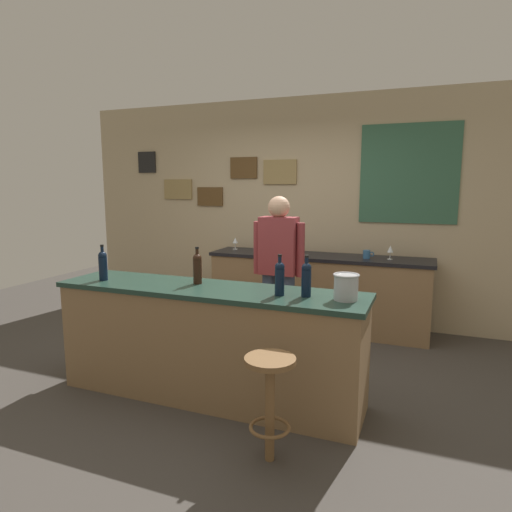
{
  "coord_description": "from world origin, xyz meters",
  "views": [
    {
      "loc": [
        1.62,
        -3.47,
        1.73
      ],
      "look_at": [
        0.08,
        0.45,
        1.05
      ],
      "focal_mm": 31.22,
      "sensor_mm": 36.0,
      "label": 1
    }
  ],
  "objects_px": {
    "wine_glass_b": "(285,244)",
    "coffee_mug": "(367,254)",
    "wine_glass_c": "(390,250)",
    "ice_bucket": "(346,286)",
    "bartender": "(278,266)",
    "wine_bottle_d": "(306,278)",
    "wine_bottle_b": "(197,267)",
    "wine_glass_a": "(235,241)",
    "wine_bottle_a": "(103,264)",
    "bar_stool": "(270,391)",
    "wine_bottle_c": "(280,277)"
  },
  "relations": [
    {
      "from": "bar_stool",
      "to": "coffee_mug",
      "type": "bearing_deg",
      "value": 85.34
    },
    {
      "from": "wine_glass_b",
      "to": "wine_glass_c",
      "type": "xyz_separation_m",
      "value": [
        1.23,
        0.02,
        0.0
      ]
    },
    {
      "from": "wine_bottle_b",
      "to": "ice_bucket",
      "type": "bearing_deg",
      "value": -3.71
    },
    {
      "from": "wine_glass_c",
      "to": "coffee_mug",
      "type": "bearing_deg",
      "value": -171.02
    },
    {
      "from": "wine_glass_a",
      "to": "coffee_mug",
      "type": "relative_size",
      "value": 1.24
    },
    {
      "from": "ice_bucket",
      "to": "wine_glass_b",
      "type": "distance_m",
      "value": 2.3
    },
    {
      "from": "wine_bottle_d",
      "to": "coffee_mug",
      "type": "distance_m",
      "value": 2.03
    },
    {
      "from": "wine_glass_a",
      "to": "wine_bottle_d",
      "type": "bearing_deg",
      "value": -54.58
    },
    {
      "from": "wine_bottle_d",
      "to": "wine_bottle_b",
      "type": "bearing_deg",
      "value": 174.54
    },
    {
      "from": "wine_bottle_d",
      "to": "wine_glass_a",
      "type": "bearing_deg",
      "value": 125.42
    },
    {
      "from": "wine_bottle_c",
      "to": "wine_glass_b",
      "type": "height_order",
      "value": "wine_bottle_c"
    },
    {
      "from": "wine_glass_b",
      "to": "wine_bottle_a",
      "type": "bearing_deg",
      "value": -114.03
    },
    {
      "from": "wine_glass_c",
      "to": "bartender",
      "type": "bearing_deg",
      "value": -132.17
    },
    {
      "from": "wine_glass_a",
      "to": "coffee_mug",
      "type": "height_order",
      "value": "wine_glass_a"
    },
    {
      "from": "wine_bottle_a",
      "to": "wine_glass_c",
      "type": "height_order",
      "value": "wine_bottle_a"
    },
    {
      "from": "wine_bottle_b",
      "to": "wine_glass_b",
      "type": "xyz_separation_m",
      "value": [
        0.13,
        1.94,
        -0.05
      ]
    },
    {
      "from": "bartender",
      "to": "wine_glass_a",
      "type": "height_order",
      "value": "bartender"
    },
    {
      "from": "bartender",
      "to": "ice_bucket",
      "type": "height_order",
      "value": "bartender"
    },
    {
      "from": "bartender",
      "to": "bar_stool",
      "type": "height_order",
      "value": "bartender"
    },
    {
      "from": "wine_bottle_d",
      "to": "ice_bucket",
      "type": "distance_m",
      "value": 0.29
    },
    {
      "from": "wine_bottle_d",
      "to": "wine_glass_c",
      "type": "bearing_deg",
      "value": 78.64
    },
    {
      "from": "wine_glass_c",
      "to": "wine_glass_a",
      "type": "bearing_deg",
      "value": 177.52
    },
    {
      "from": "wine_bottle_a",
      "to": "wine_bottle_d",
      "type": "bearing_deg",
      "value": 2.76
    },
    {
      "from": "bartender",
      "to": "wine_bottle_b",
      "type": "distance_m",
      "value": 1.0
    },
    {
      "from": "bar_stool",
      "to": "wine_bottle_b",
      "type": "xyz_separation_m",
      "value": [
        -0.89,
        0.72,
        0.6
      ]
    },
    {
      "from": "bartender",
      "to": "bar_stool",
      "type": "relative_size",
      "value": 2.38
    },
    {
      "from": "wine_bottle_b",
      "to": "wine_glass_c",
      "type": "xyz_separation_m",
      "value": [
        1.36,
        1.97,
        -0.05
      ]
    },
    {
      "from": "wine_glass_b",
      "to": "wine_glass_c",
      "type": "relative_size",
      "value": 1.0
    },
    {
      "from": "bar_stool",
      "to": "wine_bottle_c",
      "type": "height_order",
      "value": "wine_bottle_c"
    },
    {
      "from": "wine_glass_c",
      "to": "ice_bucket",
      "type": "bearing_deg",
      "value": -93.56
    },
    {
      "from": "bartender",
      "to": "wine_bottle_b",
      "type": "xyz_separation_m",
      "value": [
        -0.4,
        -0.91,
        0.12
      ]
    },
    {
      "from": "wine_bottle_b",
      "to": "coffee_mug",
      "type": "xyz_separation_m",
      "value": [
        1.11,
        1.93,
        -0.11
      ]
    },
    {
      "from": "wine_bottle_a",
      "to": "wine_bottle_d",
      "type": "relative_size",
      "value": 1.0
    },
    {
      "from": "wine_glass_c",
      "to": "wine_bottle_b",
      "type": "bearing_deg",
      "value": -124.63
    },
    {
      "from": "ice_bucket",
      "to": "coffee_mug",
      "type": "bearing_deg",
      "value": 93.47
    },
    {
      "from": "bartender",
      "to": "ice_bucket",
      "type": "xyz_separation_m",
      "value": [
        0.83,
        -0.99,
        0.08
      ]
    },
    {
      "from": "wine_glass_a",
      "to": "ice_bucket",
      "type": "bearing_deg",
      "value": -49.67
    },
    {
      "from": "bar_stool",
      "to": "wine_glass_b",
      "type": "bearing_deg",
      "value": 105.94
    },
    {
      "from": "bartender",
      "to": "wine_glass_c",
      "type": "relative_size",
      "value": 10.45
    },
    {
      "from": "ice_bucket",
      "to": "wine_glass_c",
      "type": "bearing_deg",
      "value": 86.44
    },
    {
      "from": "wine_glass_b",
      "to": "wine_glass_c",
      "type": "bearing_deg",
      "value": 1.03
    },
    {
      "from": "wine_bottle_b",
      "to": "wine_bottle_d",
      "type": "bearing_deg",
      "value": -5.46
    },
    {
      "from": "wine_glass_b",
      "to": "coffee_mug",
      "type": "height_order",
      "value": "wine_glass_b"
    },
    {
      "from": "bartender",
      "to": "wine_bottle_a",
      "type": "xyz_separation_m",
      "value": [
        -1.21,
        -1.08,
        0.12
      ]
    },
    {
      "from": "wine_bottle_d",
      "to": "wine_glass_b",
      "type": "relative_size",
      "value": 1.97
    },
    {
      "from": "wine_glass_b",
      "to": "ice_bucket",
      "type": "bearing_deg",
      "value": -61.51
    },
    {
      "from": "wine_bottle_d",
      "to": "bartender",
      "type": "bearing_deg",
      "value": 118.77
    },
    {
      "from": "wine_bottle_b",
      "to": "wine_glass_a",
      "type": "height_order",
      "value": "wine_bottle_b"
    },
    {
      "from": "wine_bottle_a",
      "to": "wine_glass_a",
      "type": "height_order",
      "value": "wine_bottle_a"
    },
    {
      "from": "bartender",
      "to": "wine_bottle_a",
      "type": "relative_size",
      "value": 5.29
    }
  ]
}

